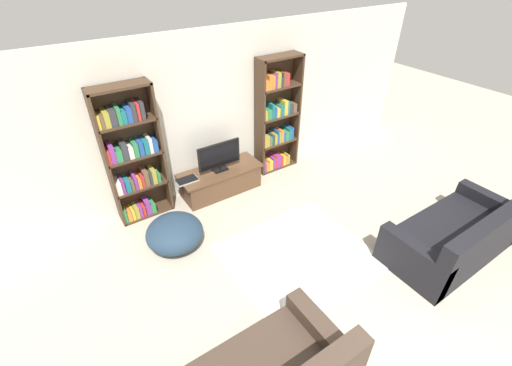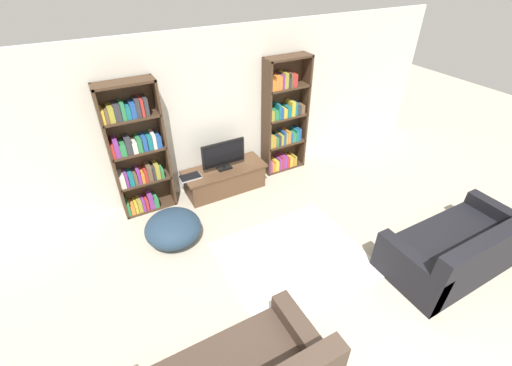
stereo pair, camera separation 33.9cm
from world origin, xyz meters
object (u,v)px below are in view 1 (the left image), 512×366
Objects in this scene: laptop at (187,180)px; beanbag_ottoman at (175,233)px; bookshelf_right at (276,119)px; tv_stand at (221,180)px; television at (219,156)px; bookshelf_left at (132,157)px; couch_right_sofa at (456,237)px.

beanbag_ottoman is (-0.57, -0.79, -0.23)m from laptop.
bookshelf_right is at bearing 5.01° from laptop.
bookshelf_right is at bearing 7.26° from tv_stand.
television is at bearing -90.00° from tv_stand.
bookshelf_right is at bearing 0.00° from bookshelf_left.
bookshelf_left is 4.65m from couch_right_sofa.
bookshelf_right is 1.48m from tv_stand.
couch_right_sofa is (1.97, -3.03, -0.42)m from television.
couch_right_sofa is at bearing -57.08° from tv_stand.
bookshelf_right reaches higher than couch_right_sofa.
television reaches higher than couch_right_sofa.
bookshelf_right is 1.30m from television.
beanbag_ottoman reaches higher than tv_stand.
tv_stand is (1.31, -0.16, -0.81)m from bookshelf_left.
bookshelf_right is 2.62× the size of beanbag_ottoman.
tv_stand is 1.41m from beanbag_ottoman.
tv_stand is 1.88× the size of television.
beanbag_ottoman is at bearing 144.38° from couch_right_sofa.
tv_stand is 0.48m from television.
bookshelf_left is 6.04× the size of laptop.
bookshelf_right is at bearing 102.59° from couch_right_sofa.
tv_stand is 0.64m from laptop.
couch_right_sofa reaches higher than laptop.
bookshelf_right is 6.04× the size of laptop.
bookshelf_right reaches higher than tv_stand.
bookshelf_left reaches higher than couch_right_sofa.
bookshelf_right is at bearing 7.81° from television.
couch_right_sofa is at bearing -44.36° from bookshelf_left.
television reaches higher than beanbag_ottoman.
bookshelf_right is 3.36m from couch_right_sofa.
couch_right_sofa is (1.97, -3.05, 0.06)m from tv_stand.
couch_right_sofa is 3.86m from beanbag_ottoman.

